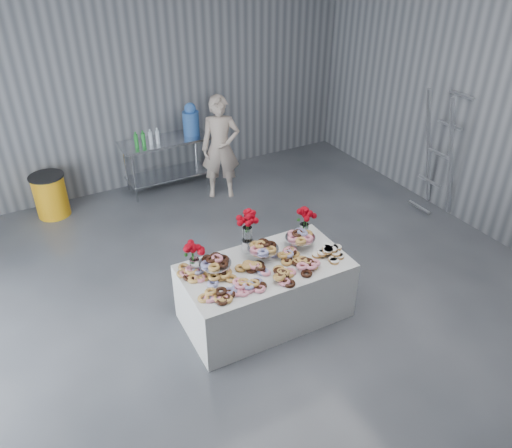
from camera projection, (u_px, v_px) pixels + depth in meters
The scene contains 17 objects.
ground at pixel (269, 341), 5.67m from camera, with size 9.00×9.00×0.00m, color #383A3F.
room_walls at pixel (241, 121), 4.21m from camera, with size 8.04×9.04×4.02m.
display_table at pixel (265, 291), 5.83m from camera, with size 1.90×1.00×0.75m, color silver.
prep_table at pixel (166, 155), 8.52m from camera, with size 1.50×0.60×0.90m.
donut_mounds at pixel (268, 265), 5.57m from camera, with size 1.80×0.80×0.09m, color #DEB151, non-canonical shape.
cake_stand_left at pixel (215, 262), 5.46m from camera, with size 0.36×0.36×0.17m.
cake_stand_mid at pixel (263, 247), 5.69m from camera, with size 0.36×0.36×0.17m.
cake_stand_right at pixel (300, 236), 5.89m from camera, with size 0.36×0.36×0.17m.
danish_pile at pixel (328, 251), 5.79m from camera, with size 0.48×0.48×0.11m, color white, non-canonical shape.
bouquet_left at pixel (194, 250), 5.37m from camera, with size 0.26×0.26×0.42m.
bouquet_right at pixel (305, 216), 5.98m from camera, with size 0.26×0.26×0.42m.
bouquet_center at pixel (247, 224), 5.68m from camera, with size 0.26×0.26×0.57m.
water_jug at pixel (191, 120), 8.44m from camera, with size 0.28×0.28×0.55m.
drink_bottles at pixel (147, 138), 8.09m from camera, with size 0.54×0.08×0.27m, color #268C33, non-canonical shape.
person at pixel (221, 148), 8.16m from camera, with size 0.63×0.41×1.73m, color #CC8C93.
trash_barrel at pixel (51, 195), 7.87m from camera, with size 0.54×0.54×0.69m.
stepladder at pixel (439, 154), 7.62m from camera, with size 0.24×0.50×2.01m, color silver, non-canonical shape.
Camera 1 is at (-2.11, -3.52, 4.14)m, focal length 35.00 mm.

